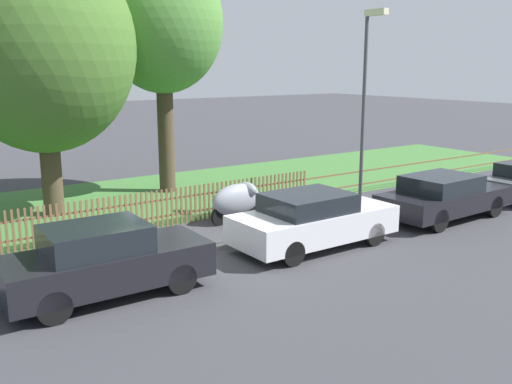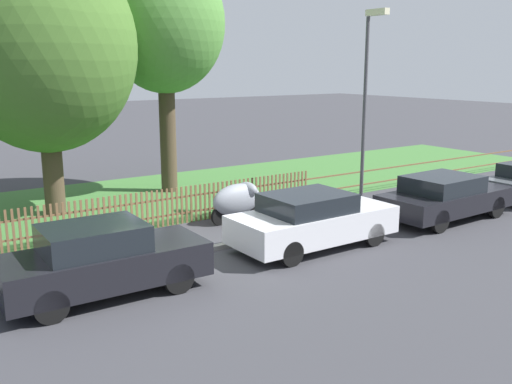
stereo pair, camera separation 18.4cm
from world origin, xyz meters
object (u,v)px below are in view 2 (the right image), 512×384
(parked_car_red_compact, at_px, (445,197))
(street_lamp, at_px, (368,90))
(parked_car_black_saloon, at_px, (102,260))
(parked_car_navy_estate, at_px, (312,220))
(tree_far_left, at_px, (164,24))
(covered_motorcycle, at_px, (238,199))
(tree_mid_park, at_px, (43,47))

(parked_car_red_compact, bearing_deg, street_lamp, 130.78)
(parked_car_black_saloon, distance_m, parked_car_navy_estate, 5.43)
(parked_car_black_saloon, relative_size, parked_car_red_compact, 0.91)
(parked_car_black_saloon, height_order, parked_car_red_compact, parked_car_black_saloon)
(parked_car_red_compact, xyz_separation_m, tree_far_left, (-5.08, 8.21, 5.20))
(street_lamp, bearing_deg, covered_motorcycle, 157.40)
(parked_car_black_saloon, distance_m, covered_motorcycle, 6.12)
(parked_car_black_saloon, distance_m, tree_far_left, 11.02)
(parked_car_black_saloon, height_order, tree_mid_park, tree_mid_park)
(tree_far_left, bearing_deg, parked_car_red_compact, -58.23)
(parked_car_navy_estate, height_order, covered_motorcycle, parked_car_navy_estate)
(parked_car_navy_estate, relative_size, tree_far_left, 0.51)
(parked_car_black_saloon, distance_m, tree_mid_park, 8.33)
(covered_motorcycle, bearing_deg, parked_car_navy_estate, -91.49)
(parked_car_navy_estate, xyz_separation_m, tree_mid_park, (-4.45, 7.02, 4.33))
(covered_motorcycle, height_order, tree_mid_park, tree_mid_park)
(parked_car_red_compact, bearing_deg, tree_mid_park, 141.24)
(parked_car_black_saloon, bearing_deg, covered_motorcycle, 32.17)
(parked_car_black_saloon, xyz_separation_m, tree_mid_park, (0.98, 7.07, 4.30))
(parked_car_navy_estate, distance_m, tree_far_left, 9.60)
(parked_car_navy_estate, xyz_separation_m, tree_far_left, (-0.06, 8.08, 5.18))
(tree_far_left, bearing_deg, covered_motorcycle, -91.70)
(parked_car_black_saloon, relative_size, street_lamp, 0.67)
(parked_car_black_saloon, xyz_separation_m, parked_car_navy_estate, (5.43, 0.05, -0.03))
(tree_mid_park, xyz_separation_m, street_lamp, (7.85, -5.38, -1.25))
(parked_car_navy_estate, distance_m, parked_car_red_compact, 5.02)
(tree_far_left, height_order, street_lamp, tree_far_left)
(parked_car_black_saloon, xyz_separation_m, covered_motorcycle, (5.22, 3.20, -0.07))
(tree_mid_park, bearing_deg, parked_car_black_saloon, -97.88)
(parked_car_red_compact, xyz_separation_m, tree_mid_park, (-9.47, 7.14, 4.35))
(covered_motorcycle, bearing_deg, parked_car_black_saloon, -153.86)
(parked_car_navy_estate, bearing_deg, street_lamp, 25.43)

